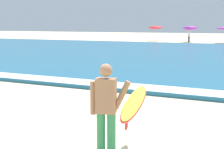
{
  "coord_description": "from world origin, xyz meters",
  "views": [
    {
      "loc": [
        3.54,
        -4.57,
        2.38
      ],
      "look_at": [
        0.4,
        2.5,
        1.1
      ],
      "focal_mm": 48.74,
      "sensor_mm": 36.0,
      "label": 1
    }
  ],
  "objects_px": {
    "beachgoer_near_row_left": "(189,36)",
    "surfer_with_board": "(119,105)",
    "beach_umbrella_1": "(190,28)",
    "beach_umbrella_0": "(156,27)"
  },
  "relations": [
    {
      "from": "beach_umbrella_1",
      "to": "beachgoer_near_row_left",
      "type": "height_order",
      "value": "beach_umbrella_1"
    },
    {
      "from": "surfer_with_board",
      "to": "beachgoer_near_row_left",
      "type": "xyz_separation_m",
      "value": [
        -5.19,
        36.4,
        -0.18
      ]
    },
    {
      "from": "beach_umbrella_0",
      "to": "beach_umbrella_1",
      "type": "distance_m",
      "value": 5.08
    },
    {
      "from": "beachgoer_near_row_left",
      "to": "surfer_with_board",
      "type": "bearing_deg",
      "value": -81.88
    },
    {
      "from": "beachgoer_near_row_left",
      "to": "beach_umbrella_0",
      "type": "bearing_deg",
      "value": 157.74
    },
    {
      "from": "beach_umbrella_1",
      "to": "beachgoer_near_row_left",
      "type": "relative_size",
      "value": 1.39
    },
    {
      "from": "beach_umbrella_1",
      "to": "beachgoer_near_row_left",
      "type": "bearing_deg",
      "value": -85.08
    },
    {
      "from": "beach_umbrella_1",
      "to": "beachgoer_near_row_left",
      "type": "distance_m",
      "value": 1.7
    },
    {
      "from": "surfer_with_board",
      "to": "beach_umbrella_0",
      "type": "bearing_deg",
      "value": 105.02
    },
    {
      "from": "surfer_with_board",
      "to": "beach_umbrella_1",
      "type": "height_order",
      "value": "beach_umbrella_1"
    }
  ]
}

